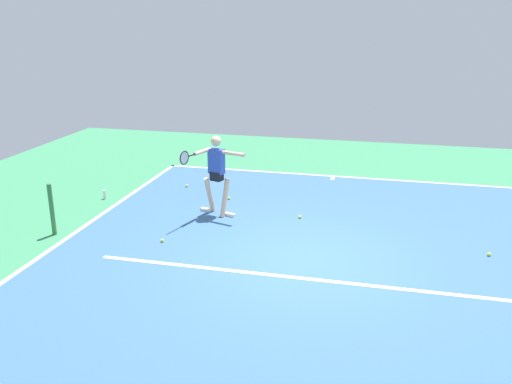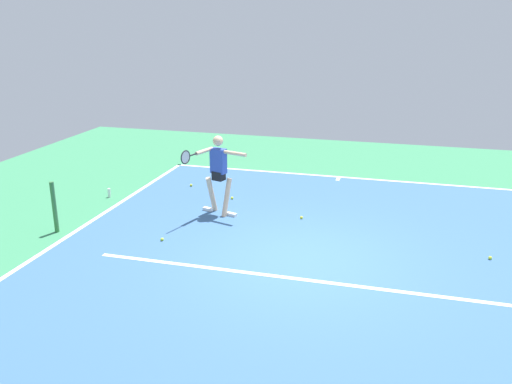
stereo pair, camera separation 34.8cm
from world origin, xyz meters
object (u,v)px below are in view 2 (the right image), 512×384
object	(u,v)px
tennis_ball_near_player	(301,217)
water_bottle	(109,193)
tennis_ball_far_corner	(191,185)
tennis_ball_by_sideline	(232,198)
tennis_ball_centre_court	(162,239)
net_post	(54,207)
tennis_ball_near_service_line	(490,258)
tennis_player	(218,170)

from	to	relation	value
tennis_ball_near_player	water_bottle	bearing A→B (deg)	-2.65
water_bottle	tennis_ball_far_corner	bearing A→B (deg)	-139.88
tennis_ball_by_sideline	tennis_ball_centre_court	distance (m)	2.84
net_post	tennis_ball_near_service_line	bearing A→B (deg)	-173.66
net_post	tennis_ball_near_player	world-z (taller)	net_post
tennis_ball_far_corner	net_post	bearing A→B (deg)	67.71
tennis_ball_centre_court	net_post	bearing A→B (deg)	3.41
net_post	tennis_ball_by_sideline	distance (m)	4.10
tennis_player	water_bottle	distance (m)	3.12
net_post	tennis_ball_centre_court	distance (m)	2.34
tennis_ball_by_sideline	tennis_ball_near_service_line	bearing A→B (deg)	160.32
net_post	tennis_player	world-z (taller)	tennis_player
net_post	tennis_ball_near_service_line	world-z (taller)	net_post
tennis_player	tennis_ball_far_corner	size ratio (longest dim) A/B	27.07
tennis_ball_centre_court	tennis_player	bearing A→B (deg)	-108.14
tennis_ball_centre_court	tennis_ball_far_corner	distance (m)	3.58
tennis_ball_by_sideline	tennis_ball_near_player	size ratio (longest dim) A/B	1.00
tennis_ball_by_sideline	tennis_ball_near_player	distance (m)	2.06
tennis_ball_by_sideline	tennis_ball_near_service_line	size ratio (longest dim) A/B	1.00
net_post	tennis_ball_near_player	size ratio (longest dim) A/B	16.21
tennis_ball_by_sideline	water_bottle	distance (m)	3.01
tennis_ball_by_sideline	tennis_ball_near_player	world-z (taller)	same
net_post	water_bottle	bearing A→B (deg)	-87.23
tennis_ball_near_player	tennis_ball_far_corner	world-z (taller)	same
tennis_ball_centre_court	tennis_ball_far_corner	xyz separation A→B (m)	(0.79, -3.49, 0.00)
tennis_player	tennis_ball_near_player	world-z (taller)	tennis_player
net_post	water_bottle	xyz separation A→B (m)	(0.11, -2.28, -0.43)
tennis_ball_centre_court	tennis_ball_far_corner	world-z (taller)	same
tennis_ball_centre_court	tennis_ball_near_player	bearing A→B (deg)	-141.51
tennis_player	tennis_ball_far_corner	distance (m)	2.42
net_post	tennis_ball_centre_court	bearing A→B (deg)	-176.59
tennis_ball_near_player	tennis_ball_far_corner	bearing A→B (deg)	-26.04
tennis_ball_by_sideline	water_bottle	world-z (taller)	water_bottle
net_post	tennis_ball_near_player	distance (m)	5.15
tennis_ball_centre_court	water_bottle	world-z (taller)	water_bottle
tennis_player	tennis_ball_near_player	distance (m)	2.10
net_post	tennis_ball_far_corner	world-z (taller)	net_post
net_post	water_bottle	world-z (taller)	net_post
tennis_ball_centre_court	tennis_ball_far_corner	size ratio (longest dim) A/B	1.00
tennis_ball_centre_court	tennis_ball_near_service_line	bearing A→B (deg)	-172.58
tennis_ball_far_corner	water_bottle	xyz separation A→B (m)	(1.60, 1.35, 0.08)
tennis_player	tennis_ball_by_sideline	xyz separation A→B (m)	(0.02, -1.04, -0.99)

